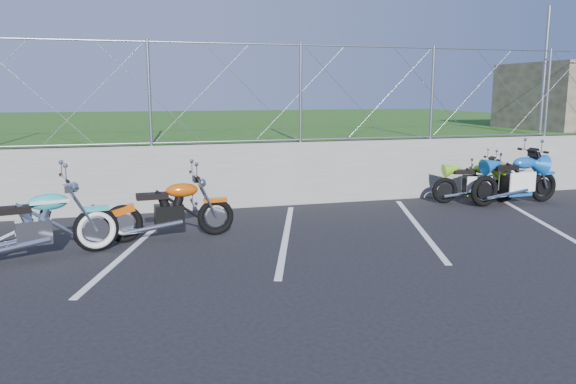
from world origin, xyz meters
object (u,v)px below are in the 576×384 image
object	(u,v)px
naked_orange	(172,212)
sportbike_blue	(516,181)
cruiser_turquoise	(37,227)
sportbike_green	(476,184)

from	to	relation	value
naked_orange	sportbike_blue	size ratio (longest dim) A/B	0.95
cruiser_turquoise	naked_orange	bearing A→B (deg)	5.23
naked_orange	sportbike_green	size ratio (longest dim) A/B	1.13
naked_orange	sportbike_green	xyz separation A→B (m)	(6.41, 1.28, -0.03)
cruiser_turquoise	naked_orange	size ratio (longest dim) A/B	1.09
naked_orange	sportbike_green	distance (m)	6.54
cruiser_turquoise	sportbike_blue	world-z (taller)	cruiser_turquoise
sportbike_green	sportbike_blue	size ratio (longest dim) A/B	0.84
naked_orange	sportbike_green	world-z (taller)	naked_orange
naked_orange	cruiser_turquoise	bearing A→B (deg)	-165.20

